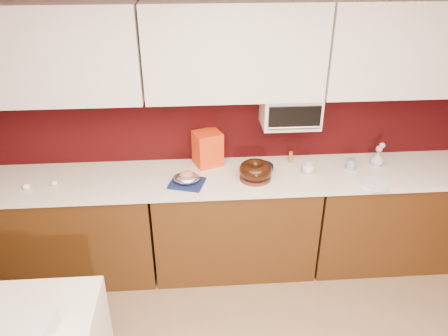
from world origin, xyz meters
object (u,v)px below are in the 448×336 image
newspaper_stack (20,331)px  foil_ham_nest (187,178)px  toaster_oven (290,110)px  pandoro_box (208,148)px  flower_vase (378,158)px  bundt_cake (255,170)px  coffee_mug (309,168)px  blue_jar (351,164)px

newspaper_stack → foil_ham_nest: bearing=56.1°
toaster_oven → pandoro_box: bearing=176.3°
pandoro_box → flower_vase: 1.41m
bundt_cake → newspaper_stack: size_ratio=0.82×
foil_ham_nest → pandoro_box: (0.18, 0.33, 0.09)m
newspaper_stack → bundt_cake: bearing=43.4°
toaster_oven → flower_vase: (0.75, -0.08, -0.41)m
toaster_oven → coffee_mug: (0.14, -0.17, -0.43)m
foil_ham_nest → pandoro_box: pandoro_box is taller
bundt_cake → foil_ham_nest: 0.54m
pandoro_box → coffee_mug: (0.80, -0.22, -0.10)m
foil_ham_nest → newspaper_stack: (-0.85, -1.27, -0.15)m
pandoro_box → blue_jar: bearing=-28.9°
blue_jar → flower_vase: (0.24, 0.05, 0.02)m
foil_ham_nest → pandoro_box: 0.38m
blue_jar → flower_vase: flower_vase is taller
toaster_oven → coffee_mug: 0.48m
blue_jar → newspaper_stack: blue_jar is taller
bundt_cake → pandoro_box: pandoro_box is taller
foil_ham_nest → coffee_mug: (0.98, 0.11, -0.01)m
bundt_cake → flower_vase: bearing=8.8°
foil_ham_nest → toaster_oven: bearing=18.8°
bundt_cake → blue_jar: bundt_cake is taller
toaster_oven → newspaper_stack: toaster_oven is taller
coffee_mug → blue_jar: (0.36, 0.04, -0.00)m
foil_ham_nest → flower_vase: flower_vase is taller
toaster_oven → bundt_cake: toaster_oven is taller
foil_ham_nest → newspaper_stack: size_ratio=0.63×
blue_jar → flower_vase: 0.25m
blue_jar → bundt_cake: bearing=-172.2°
toaster_oven → blue_jar: bearing=-14.8°
foil_ham_nest → bundt_cake: bearing=4.3°
toaster_oven → foil_ham_nest: size_ratio=2.28×
toaster_oven → newspaper_stack: 2.36m
coffee_mug → newspaper_stack: bearing=-143.0°
coffee_mug → flower_vase: bearing=8.8°
bundt_cake → toaster_oven: bearing=39.4°
blue_jar → newspaper_stack: (-2.19, -1.42, -0.14)m
pandoro_box → toaster_oven: bearing=-23.9°
flower_vase → bundt_cake: bearing=-171.2°
bundt_cake → coffee_mug: bundt_cake is taller
bundt_cake → coffee_mug: size_ratio=2.72×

